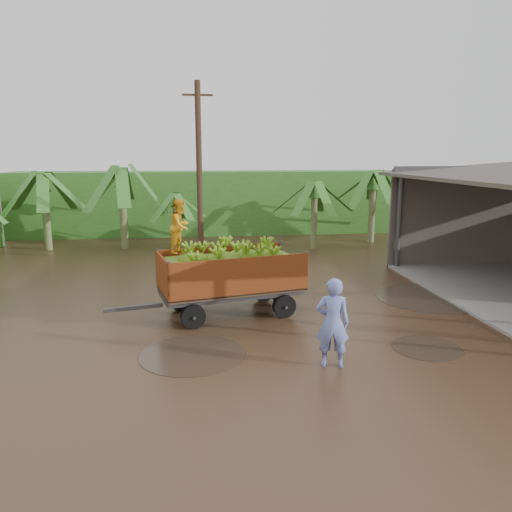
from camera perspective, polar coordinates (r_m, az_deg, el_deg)
The scene contains 6 objects.
ground at distance 14.44m, azimuth 4.91°, elevation -6.98°, with size 100.00×100.00×0.00m, color black.
hedge_north at distance 29.52m, azimuth -5.44°, elevation 6.14°, with size 22.00×3.00×3.60m, color #2D661E.
banana_trailer at distance 14.37m, azimuth -3.07°, elevation -1.96°, with size 5.65×2.78×3.37m.
man_blue at distance 11.02m, azimuth 8.74°, elevation -7.54°, with size 0.73×0.48×2.00m, color #6C7BC6.
utility_pole at distance 20.50m, azimuth -6.49°, elevation 9.21°, with size 1.20×0.24×7.40m.
banana_plants at distance 19.78m, azimuth -16.08°, elevation 3.25°, with size 24.89×20.12×4.12m.
Camera 1 is at (-2.94, -13.37, 4.60)m, focal length 35.00 mm.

